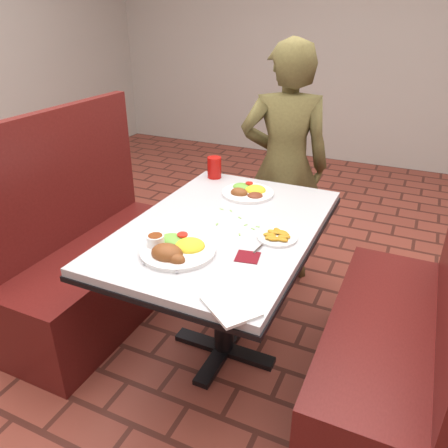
{
  "coord_description": "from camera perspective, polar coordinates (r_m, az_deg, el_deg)",
  "views": [
    {
      "loc": [
        0.74,
        -1.6,
        1.63
      ],
      "look_at": [
        0.0,
        0.0,
        0.75
      ],
      "focal_mm": 35.0,
      "sensor_mm": 36.0,
      "label": 1
    }
  ],
  "objects": [
    {
      "name": "dining_table",
      "position": [
        2.02,
        0.0,
        -2.44
      ],
      "size": [
        0.81,
        1.21,
        0.75
      ],
      "color": "silver",
      "rests_on": "ground"
    },
    {
      "name": "booth_bench_left",
      "position": [
        2.58,
        -16.39,
        -5.05
      ],
      "size": [
        0.47,
        1.2,
        1.17
      ],
      "color": "maroon",
      "rests_on": "ground"
    },
    {
      "name": "booth_bench_right",
      "position": [
        2.07,
        21.26,
        -14.75
      ],
      "size": [
        0.47,
        1.2,
        1.17
      ],
      "color": "maroon",
      "rests_on": "ground"
    },
    {
      "name": "diner_person",
      "position": [
        2.73,
        7.88,
        7.34
      ],
      "size": [
        0.63,
        0.52,
        1.49
      ],
      "primitive_type": "imported",
      "rotation": [
        0.0,
        0.0,
        3.48
      ],
      "color": "brown",
      "rests_on": "ground"
    },
    {
      "name": "near_dinner_plate",
      "position": [
        1.74,
        -6.32,
        -2.85
      ],
      "size": [
        0.3,
        0.3,
        0.09
      ],
      "rotation": [
        0.0,
        0.0,
        0.06
      ],
      "color": "white",
      "rests_on": "dining_table"
    },
    {
      "name": "far_dinner_plate",
      "position": [
        2.29,
        3.19,
        4.49
      ],
      "size": [
        0.27,
        0.27,
        0.07
      ],
      "rotation": [
        0.0,
        0.0,
        0.08
      ],
      "color": "white",
      "rests_on": "dining_table"
    },
    {
      "name": "plantain_plate",
      "position": [
        1.86,
        6.96,
        -1.64
      ],
      "size": [
        0.17,
        0.17,
        0.03
      ],
      "rotation": [
        0.0,
        0.0,
        -0.09
      ],
      "color": "white",
      "rests_on": "dining_table"
    },
    {
      "name": "maroon_napkin",
      "position": [
        1.72,
        3.11,
        -4.31
      ],
      "size": [
        0.11,
        0.11,
        0.0
      ],
      "primitive_type": "cube",
      "rotation": [
        0.0,
        0.0,
        0.19
      ],
      "color": "#5F0E15",
      "rests_on": "dining_table"
    },
    {
      "name": "spoon_utensil",
      "position": [
        1.79,
        4.81,
        -2.96
      ],
      "size": [
        0.02,
        0.12,
        0.0
      ],
      "primitive_type": "cube",
      "rotation": [
        0.0,
        0.0,
        -0.1
      ],
      "color": "silver",
      "rests_on": "dining_table"
    },
    {
      "name": "red_tumbler",
      "position": [
        2.51,
        -1.27,
        7.39
      ],
      "size": [
        0.08,
        0.08,
        0.12
      ],
      "primitive_type": "cylinder",
      "color": "#B00F0B",
      "rests_on": "dining_table"
    },
    {
      "name": "paper_napkin",
      "position": [
        1.45,
        0.88,
        -10.72
      ],
      "size": [
        0.23,
        0.22,
        0.01
      ],
      "primitive_type": "cube",
      "rotation": [
        0.0,
        0.0,
        -0.63
      ],
      "color": "white",
      "rests_on": "dining_table"
    },
    {
      "name": "knife_utensil",
      "position": [
        1.69,
        -6.17,
        -4.69
      ],
      "size": [
        0.1,
        0.16,
        0.0
      ],
      "primitive_type": "cube",
      "rotation": [
        0.0,
        0.0,
        0.52
      ],
      "color": "silver",
      "rests_on": "dining_table"
    },
    {
      "name": "fork_utensil",
      "position": [
        1.74,
        -9.58,
        -3.89
      ],
      "size": [
        0.03,
        0.15,
        0.0
      ],
      "primitive_type": "cube",
      "rotation": [
        0.0,
        0.0,
        0.18
      ],
      "color": "silver",
      "rests_on": "dining_table"
    },
    {
      "name": "lettuce_shreds",
      "position": [
        2.01,
        1.75,
        0.5
      ],
      "size": [
        0.28,
        0.32,
        0.0
      ],
      "primitive_type": null,
      "color": "#78B448",
      "rests_on": "dining_table"
    }
  ]
}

